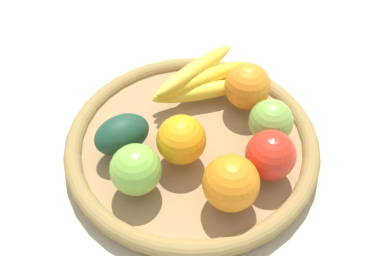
{
  "coord_description": "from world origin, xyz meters",
  "views": [
    {
      "loc": [
        0.4,
        0.28,
        0.59
      ],
      "look_at": [
        0.0,
        0.0,
        0.06
      ],
      "focal_mm": 42.93,
      "sensor_mm": 36.0,
      "label": 1
    }
  ],
  "objects_px": {
    "avocado": "(122,134)",
    "orange_2": "(181,140)",
    "orange_1": "(247,86)",
    "apple_0": "(136,170)",
    "apple_2": "(271,155)",
    "banana_bunch": "(200,80)",
    "orange_0": "(231,183)",
    "apple_1": "(271,121)"
  },
  "relations": [
    {
      "from": "avocado",
      "to": "orange_2",
      "type": "bearing_deg",
      "value": 113.98
    },
    {
      "from": "avocado",
      "to": "orange_1",
      "type": "bearing_deg",
      "value": 151.25
    },
    {
      "from": "orange_1",
      "to": "apple_0",
      "type": "height_order",
      "value": "orange_1"
    },
    {
      "from": "apple_0",
      "to": "apple_2",
      "type": "distance_m",
      "value": 0.19
    },
    {
      "from": "banana_bunch",
      "to": "orange_2",
      "type": "bearing_deg",
      "value": 23.3
    },
    {
      "from": "orange_0",
      "to": "avocado",
      "type": "distance_m",
      "value": 0.19
    },
    {
      "from": "avocado",
      "to": "apple_2",
      "type": "height_order",
      "value": "apple_2"
    },
    {
      "from": "orange_1",
      "to": "apple_2",
      "type": "xyz_separation_m",
      "value": [
        0.11,
        0.1,
        -0.0
      ]
    },
    {
      "from": "orange_2",
      "to": "apple_0",
      "type": "distance_m",
      "value": 0.08
    },
    {
      "from": "orange_2",
      "to": "orange_0",
      "type": "xyz_separation_m",
      "value": [
        0.03,
        0.1,
        0.0
      ]
    },
    {
      "from": "apple_1",
      "to": "apple_0",
      "type": "distance_m",
      "value": 0.22
    },
    {
      "from": "apple_1",
      "to": "apple_2",
      "type": "height_order",
      "value": "apple_2"
    },
    {
      "from": "avocado",
      "to": "apple_1",
      "type": "bearing_deg",
      "value": 130.4
    },
    {
      "from": "apple_1",
      "to": "orange_1",
      "type": "height_order",
      "value": "orange_1"
    },
    {
      "from": "orange_2",
      "to": "avocado",
      "type": "height_order",
      "value": "orange_2"
    },
    {
      "from": "orange_2",
      "to": "avocado",
      "type": "bearing_deg",
      "value": -66.02
    },
    {
      "from": "apple_1",
      "to": "apple_0",
      "type": "bearing_deg",
      "value": -29.96
    },
    {
      "from": "orange_0",
      "to": "apple_0",
      "type": "relative_size",
      "value": 1.07
    },
    {
      "from": "orange_2",
      "to": "banana_bunch",
      "type": "distance_m",
      "value": 0.15
    },
    {
      "from": "banana_bunch",
      "to": "apple_0",
      "type": "distance_m",
      "value": 0.22
    },
    {
      "from": "apple_2",
      "to": "apple_1",
      "type": "bearing_deg",
      "value": -152.33
    },
    {
      "from": "banana_bunch",
      "to": "avocado",
      "type": "height_order",
      "value": "avocado"
    },
    {
      "from": "apple_0",
      "to": "apple_2",
      "type": "xyz_separation_m",
      "value": [
        -0.13,
        0.14,
        -0.0
      ]
    },
    {
      "from": "banana_bunch",
      "to": "apple_2",
      "type": "relative_size",
      "value": 2.47
    },
    {
      "from": "apple_1",
      "to": "orange_1",
      "type": "bearing_deg",
      "value": -123.37
    },
    {
      "from": "orange_0",
      "to": "orange_1",
      "type": "distance_m",
      "value": 0.2
    },
    {
      "from": "banana_bunch",
      "to": "orange_1",
      "type": "height_order",
      "value": "orange_1"
    },
    {
      "from": "orange_2",
      "to": "orange_1",
      "type": "distance_m",
      "value": 0.16
    },
    {
      "from": "orange_0",
      "to": "apple_0",
      "type": "xyz_separation_m",
      "value": [
        0.06,
        -0.12,
        -0.0
      ]
    },
    {
      "from": "banana_bunch",
      "to": "orange_0",
      "type": "height_order",
      "value": "orange_0"
    },
    {
      "from": "avocado",
      "to": "apple_0",
      "type": "bearing_deg",
      "value": 55.89
    },
    {
      "from": "orange_2",
      "to": "banana_bunch",
      "type": "xyz_separation_m",
      "value": [
        -0.13,
        -0.06,
        -0.01
      ]
    },
    {
      "from": "apple_1",
      "to": "banana_bunch",
      "type": "bearing_deg",
      "value": -98.64
    },
    {
      "from": "orange_2",
      "to": "apple_0",
      "type": "xyz_separation_m",
      "value": [
        0.08,
        -0.02,
        -0.0
      ]
    },
    {
      "from": "orange_1",
      "to": "banana_bunch",
      "type": "bearing_deg",
      "value": -74.12
    },
    {
      "from": "orange_1",
      "to": "apple_0",
      "type": "xyz_separation_m",
      "value": [
        0.24,
        -0.04,
        -0.0
      ]
    },
    {
      "from": "orange_2",
      "to": "apple_2",
      "type": "xyz_separation_m",
      "value": [
        -0.05,
        0.12,
        -0.0
      ]
    },
    {
      "from": "orange_2",
      "to": "apple_0",
      "type": "relative_size",
      "value": 1.01
    },
    {
      "from": "banana_bunch",
      "to": "orange_0",
      "type": "distance_m",
      "value": 0.23
    },
    {
      "from": "orange_2",
      "to": "apple_2",
      "type": "relative_size",
      "value": 1.01
    },
    {
      "from": "avocado",
      "to": "orange_1",
      "type": "distance_m",
      "value": 0.22
    },
    {
      "from": "orange_2",
      "to": "orange_1",
      "type": "bearing_deg",
      "value": 172.02
    }
  ]
}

